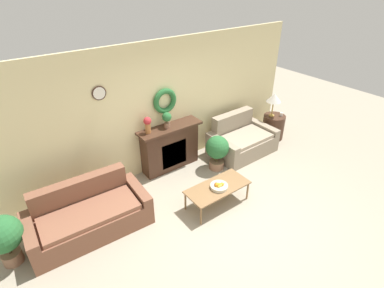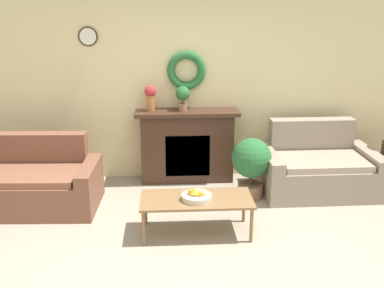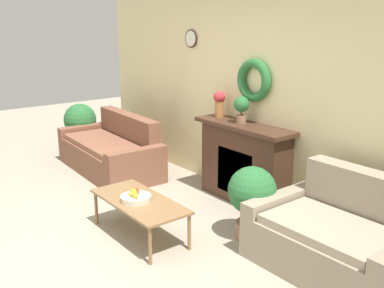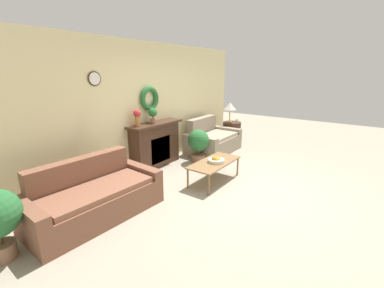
% 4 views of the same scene
% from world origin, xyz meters
% --- Properties ---
extents(ground_plane, '(16.00, 16.00, 0.00)m').
position_xyz_m(ground_plane, '(0.00, 0.00, 0.00)').
color(ground_plane, '#9E937F').
extents(wall_back, '(6.80, 0.17, 2.70)m').
position_xyz_m(wall_back, '(-0.00, 2.34, 1.36)').
color(wall_back, beige).
rests_on(wall_back, ground_plane).
extents(fireplace, '(1.39, 0.41, 1.00)m').
position_xyz_m(fireplace, '(-0.01, 2.13, 0.51)').
color(fireplace, '#42281C').
rests_on(fireplace, ground_plane).
extents(couch_left, '(1.95, 0.97, 0.84)m').
position_xyz_m(couch_left, '(-2.09, 1.39, 0.30)').
color(couch_left, brown).
rests_on(couch_left, ground_plane).
extents(loveseat_right, '(1.49, 0.98, 0.89)m').
position_xyz_m(loveseat_right, '(1.68, 1.68, 0.30)').
color(loveseat_right, gray).
rests_on(loveseat_right, ground_plane).
extents(coffee_table, '(1.19, 0.54, 0.41)m').
position_xyz_m(coffee_table, '(0.01, 0.60, 0.37)').
color(coffee_table, olive).
rests_on(coffee_table, ground_plane).
extents(fruit_bowl, '(0.32, 0.32, 0.12)m').
position_xyz_m(fruit_bowl, '(0.01, 0.56, 0.45)').
color(fruit_bowl, beige).
rests_on(fruit_bowl, coffee_table).
extents(vase_on_mantel_left, '(0.15, 0.15, 0.34)m').
position_xyz_m(vase_on_mantel_left, '(-0.50, 2.14, 1.20)').
color(vase_on_mantel_left, '#AD6B38').
rests_on(vase_on_mantel_left, fireplace).
extents(potted_plant_on_mantel, '(0.19, 0.19, 0.33)m').
position_xyz_m(potted_plant_on_mantel, '(-0.07, 2.12, 1.20)').
color(potted_plant_on_mantel, '#8E664C').
rests_on(potted_plant_on_mantel, fireplace).
extents(potted_plant_floor_by_loveseat, '(0.50, 0.50, 0.78)m').
position_xyz_m(potted_plant_floor_by_loveseat, '(0.76, 1.49, 0.47)').
color(potted_plant_floor_by_loveseat, '#8E664C').
rests_on(potted_plant_floor_by_loveseat, ground_plane).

